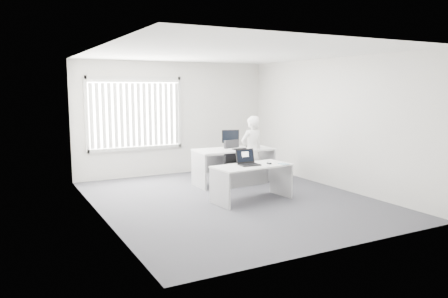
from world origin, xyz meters
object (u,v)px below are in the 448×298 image
desk_near (252,175)px  monitor (230,139)px  desk_far (234,159)px  person (252,151)px  laptop (249,158)px  office_chair (236,170)px

desk_near → monitor: bearing=68.4°
desk_far → person: person is taller
desk_near → desk_far: bearing=68.2°
person → laptop: size_ratio=4.03×
desk_far → office_chair: office_chair is taller
laptop → monitor: 1.84m
office_chair → monitor: (0.01, 0.27, 0.69)m
person → laptop: (-0.79, -1.19, 0.07)m
desk_near → office_chair: bearing=66.1°
monitor → office_chair: bearing=-73.7°
monitor → desk_near: bearing=-87.0°
laptop → monitor: size_ratio=0.96×
desk_far → monitor: (0.07, 0.28, 0.42)m
desk_near → laptop: bearing=172.6°
person → desk_near: bearing=52.8°
person → office_chair: bearing=-54.4°
office_chair → person: size_ratio=0.63×
desk_near → office_chair: (0.48, 1.48, -0.19)m
laptop → person: bearing=58.4°
desk_near → desk_far: size_ratio=0.89×
desk_far → monitor: bearing=76.9°
office_chair → laptop: size_ratio=2.56×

